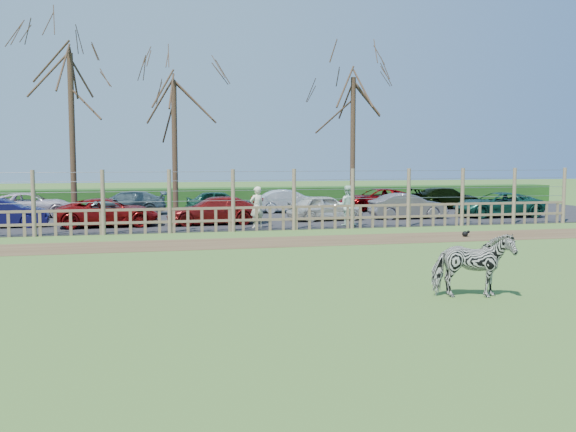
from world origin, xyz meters
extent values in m
plane|color=olive|center=(0.00, 0.00, 0.00)|extent=(120.00, 120.00, 0.00)
cube|color=brown|center=(0.00, 4.50, 0.01)|extent=(34.00, 2.80, 0.01)
cube|color=#232326|center=(0.00, 14.50, 0.02)|extent=(44.00, 13.00, 0.04)
cube|color=#1E4716|center=(0.00, 21.50, 0.55)|extent=(46.00, 2.00, 1.10)
cube|color=brown|center=(0.00, 8.00, 0.45)|extent=(30.00, 0.06, 0.10)
cube|color=brown|center=(0.00, 8.00, 0.95)|extent=(30.00, 0.06, 0.10)
cylinder|color=brown|center=(-7.50, 8.00, 1.25)|extent=(0.16, 0.16, 2.50)
cylinder|color=brown|center=(-5.00, 8.00, 1.25)|extent=(0.16, 0.16, 2.50)
cylinder|color=brown|center=(-2.50, 8.00, 1.25)|extent=(0.16, 0.16, 2.50)
cylinder|color=brown|center=(0.00, 8.00, 1.25)|extent=(0.16, 0.16, 2.50)
cylinder|color=brown|center=(2.50, 8.00, 1.25)|extent=(0.16, 0.16, 2.50)
cylinder|color=brown|center=(5.00, 8.00, 1.25)|extent=(0.16, 0.16, 2.50)
cylinder|color=brown|center=(7.50, 8.00, 1.25)|extent=(0.16, 0.16, 2.50)
cylinder|color=brown|center=(10.00, 8.00, 1.25)|extent=(0.16, 0.16, 2.50)
cylinder|color=brown|center=(12.50, 8.00, 1.25)|extent=(0.16, 0.16, 2.50)
cylinder|color=brown|center=(15.00, 8.00, 1.25)|extent=(0.16, 0.16, 2.50)
cylinder|color=gray|center=(0.00, 8.00, 1.25)|extent=(30.00, 0.02, 0.02)
cylinder|color=gray|center=(0.00, 8.00, 1.65)|extent=(30.00, 0.02, 0.02)
cylinder|color=gray|center=(0.00, 8.00, 2.05)|extent=(30.00, 0.02, 0.02)
cylinder|color=gray|center=(0.00, 8.00, 2.40)|extent=(30.00, 0.02, 0.02)
cylinder|color=#3D2B1E|center=(-6.50, 12.50, 3.75)|extent=(0.26, 0.26, 7.50)
cylinder|color=#3D2B1E|center=(-2.00, 13.50, 3.25)|extent=(0.26, 0.26, 6.50)
cylinder|color=#3D2B1E|center=(7.00, 14.00, 3.50)|extent=(0.26, 0.26, 7.00)
imported|color=gray|center=(3.27, -5.17, 0.70)|extent=(1.78, 1.11, 1.40)
imported|color=beige|center=(1.09, 8.73, 0.90)|extent=(0.73, 0.60, 1.72)
imported|color=silver|center=(5.03, 8.80, 0.90)|extent=(0.99, 0.87, 1.72)
sphere|color=black|center=(8.22, 4.37, 0.11)|extent=(0.22, 0.22, 0.22)
sphere|color=black|center=(8.35, 4.37, 0.19)|extent=(0.11, 0.11, 0.11)
imported|color=#12114A|center=(-9.25, 11.32, 0.64)|extent=(3.72, 1.51, 1.20)
imported|color=maroon|center=(-4.94, 10.73, 0.64)|extent=(4.41, 2.21, 1.20)
imported|color=maroon|center=(-0.48, 10.63, 0.64)|extent=(4.19, 1.82, 1.20)
imported|color=silver|center=(4.74, 11.21, 0.64)|extent=(3.64, 1.74, 1.20)
imported|color=slate|center=(8.86, 11.20, 0.64)|extent=(3.69, 1.41, 1.20)
imported|color=#144738|center=(13.51, 11.05, 0.64)|extent=(4.45, 2.29, 1.20)
imported|color=silver|center=(-8.89, 15.90, 0.64)|extent=(4.48, 2.38, 1.20)
imported|color=#4D6368|center=(-4.40, 16.25, 0.64)|extent=(4.18, 1.79, 1.20)
imported|color=#1A4F37|center=(0.40, 15.95, 0.64)|extent=(3.53, 1.43, 1.20)
imported|color=silver|center=(4.11, 15.80, 0.64)|extent=(3.69, 1.40, 1.20)
imported|color=#870305|center=(9.07, 15.96, 0.64)|extent=(4.34, 2.04, 1.20)
imported|color=black|center=(13.40, 16.32, 0.64)|extent=(4.30, 2.14, 1.20)
camera|label=1|loc=(-3.50, -17.36, 2.98)|focal=40.00mm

